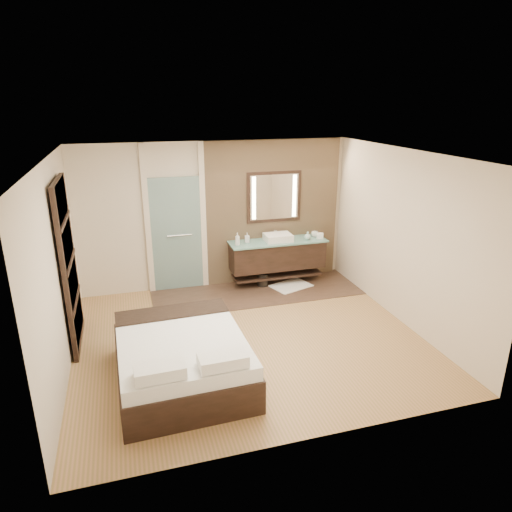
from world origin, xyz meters
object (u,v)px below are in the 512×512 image
object	(u,v)px
bed	(182,358)
waste_bin	(263,280)
mirror_unit	(274,197)
vanity	(277,255)

from	to	relation	value
bed	waste_bin	distance (m)	3.25
mirror_unit	waste_bin	xyz separation A→B (m)	(-0.31, -0.31, -1.52)
vanity	bed	xyz separation A→B (m)	(-2.19, -2.72, -0.27)
mirror_unit	bed	world-z (taller)	mirror_unit
mirror_unit	bed	bearing A→B (deg)	-126.57
mirror_unit	waste_bin	size ratio (longest dim) A/B	4.23
vanity	bed	size ratio (longest dim) A/B	0.93
vanity	bed	distance (m)	3.50
vanity	bed	world-z (taller)	vanity
mirror_unit	bed	distance (m)	3.92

